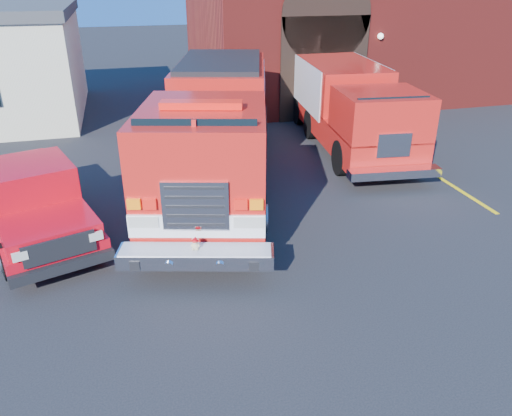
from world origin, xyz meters
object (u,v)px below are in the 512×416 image
object	(u,v)px
fire_station	(355,0)
secondary_truck	(349,104)
fire_engine	(216,129)
pickup_truck	(31,199)

from	to	relation	value
fire_station	secondary_truck	xyz separation A→B (m)	(-3.86, -8.32, -2.82)
fire_engine	pickup_truck	bearing A→B (deg)	-158.92
fire_station	fire_engine	size ratio (longest dim) A/B	1.44
fire_engine	pickup_truck	size ratio (longest dim) A/B	1.83
fire_engine	secondary_truck	bearing A→B (deg)	24.92
fire_station	secondary_truck	size ratio (longest dim) A/B	1.82
pickup_truck	fire_engine	bearing A→B (deg)	21.08
fire_engine	pickup_truck	xyz separation A→B (m)	(-4.66, -1.80, -0.78)
fire_station	fire_engine	bearing A→B (deg)	-129.91
fire_station	secondary_truck	world-z (taller)	fire_station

